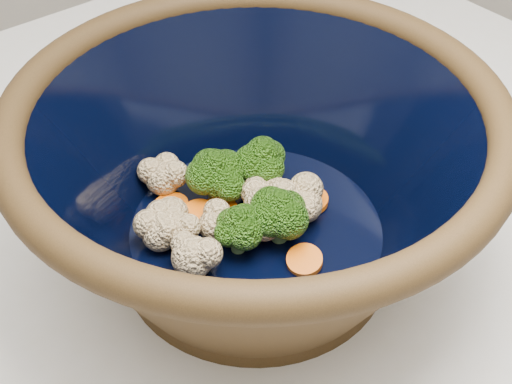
% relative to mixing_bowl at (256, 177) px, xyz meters
% --- Properties ---
extents(mixing_bowl, '(0.45, 0.45, 0.17)m').
position_rel_mixing_bowl_xyz_m(mixing_bowl, '(0.00, 0.00, 0.00)').
color(mixing_bowl, black).
rests_on(mixing_bowl, counter).
extents(vegetable_pile, '(0.16, 0.17, 0.06)m').
position_rel_mixing_bowl_xyz_m(vegetable_pile, '(-0.01, 0.02, -0.03)').
color(vegetable_pile, '#608442').
rests_on(vegetable_pile, mixing_bowl).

